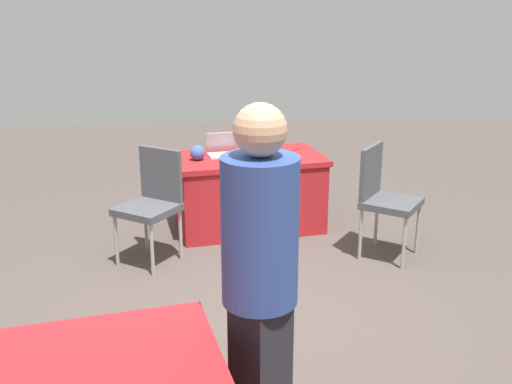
% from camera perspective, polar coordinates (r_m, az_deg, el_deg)
% --- Properties ---
extents(ground_plane, '(14.40, 14.40, 0.00)m').
position_cam_1_polar(ground_plane, '(4.26, -0.58, -12.18)').
color(ground_plane, '#4C423D').
extents(table_foreground, '(1.53, 1.03, 0.72)m').
position_cam_1_polar(table_foreground, '(5.80, -0.71, 0.04)').
color(table_foreground, '#AD1E23').
rests_on(table_foreground, ground).
extents(chair_near_front, '(0.62, 0.62, 0.97)m').
position_cam_1_polar(chair_near_front, '(5.21, 12.12, -0.18)').
color(chair_near_front, '#9E9993').
rests_on(chair_near_front, ground).
extents(chair_tucked_right, '(0.61, 0.61, 0.96)m').
position_cam_1_polar(chair_tucked_right, '(5.06, -9.87, -0.63)').
color(chair_tucked_right, '#9E9993').
rests_on(chair_tucked_right, ground).
extents(person_attendee_standing, '(0.46, 0.46, 1.73)m').
position_cam_1_polar(person_attendee_standing, '(2.67, 0.36, -7.85)').
color(person_attendee_standing, '#26262D').
rests_on(person_attendee_standing, ground).
extents(laptop_silver, '(0.36, 0.34, 0.21)m').
position_cam_1_polar(laptop_silver, '(5.75, -3.02, 3.96)').
color(laptop_silver, silver).
rests_on(laptop_silver, table_foreground).
extents(yarn_ball, '(0.14, 0.14, 0.14)m').
position_cam_1_polar(yarn_ball, '(5.56, -5.62, 3.74)').
color(yarn_ball, '#3F5999').
rests_on(yarn_ball, table_foreground).
extents(scissors_red, '(0.12, 0.18, 0.01)m').
position_cam_1_polar(scissors_red, '(5.98, 3.84, 4.15)').
color(scissors_red, red).
rests_on(scissors_red, table_foreground).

